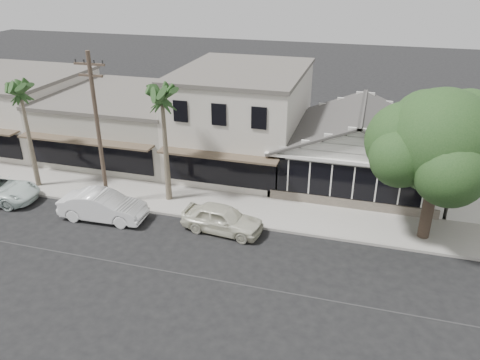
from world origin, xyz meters
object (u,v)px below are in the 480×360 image
(car_0, at_px, (222,219))
(car_1, at_px, (103,206))
(shade_tree, at_px, (439,143))
(utility_pole, at_px, (98,128))

(car_0, bearing_deg, car_1, 100.80)
(car_0, xyz_separation_m, shade_tree, (10.25, 2.39, 4.50))
(utility_pole, xyz_separation_m, car_1, (0.71, -1.59, -3.99))
(utility_pole, distance_m, car_1, 4.35)
(utility_pole, distance_m, car_0, 8.60)
(shade_tree, bearing_deg, utility_pole, -175.60)
(car_1, height_order, shade_tree, shade_tree)
(utility_pole, relative_size, car_0, 2.04)
(car_1, distance_m, shade_tree, 17.88)
(car_0, height_order, shade_tree, shade_tree)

